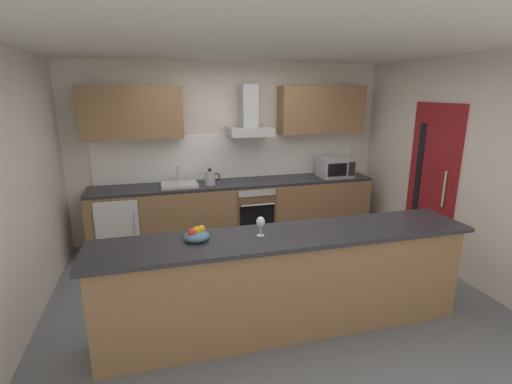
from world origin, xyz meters
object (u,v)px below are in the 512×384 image
at_px(microwave, 335,167).
at_px(fruit_bowl, 197,235).
at_px(range_hood, 250,120).
at_px(oven, 252,210).
at_px(sink, 179,184).
at_px(wine_glass, 261,223).
at_px(refrigerator, 119,224).
at_px(kettle, 210,178).

distance_m(microwave, fruit_bowl, 3.21).
xyz_separation_m(range_hood, fruit_bowl, (-1.06, -2.31, -0.78)).
distance_m(oven, sink, 1.15).
distance_m(sink, wine_glass, 2.31).
bearing_deg(sink, range_hood, 6.42).
bearing_deg(refrigerator, wine_glass, -58.09).
bearing_deg(microwave, range_hood, 173.20).
xyz_separation_m(range_hood, wine_glass, (-0.51, -2.36, -0.70)).
xyz_separation_m(microwave, sink, (-2.37, 0.04, -0.12)).
relative_size(kettle, wine_glass, 1.62).
height_order(oven, fruit_bowl, fruit_bowl).
bearing_deg(kettle, sink, 174.08).
distance_m(range_hood, fruit_bowl, 2.66).
relative_size(sink, kettle, 1.73).
bearing_deg(wine_glass, sink, 103.75).
bearing_deg(fruit_bowl, sink, 89.85).
distance_m(microwave, kettle, 1.94).
distance_m(kettle, range_hood, 1.01).
distance_m(microwave, sink, 2.38).
xyz_separation_m(oven, sink, (-1.05, 0.01, 0.47)).
bearing_deg(oven, fruit_bowl, -115.91).
distance_m(refrigerator, sink, 0.98).
bearing_deg(fruit_bowl, wine_glass, -5.13).
height_order(sink, kettle, sink).
bearing_deg(range_hood, kettle, -165.30).
bearing_deg(kettle, wine_glass, -86.95).
height_order(range_hood, wine_glass, range_hood).
xyz_separation_m(kettle, wine_glass, (0.12, -2.20, 0.08)).
bearing_deg(wine_glass, kettle, 93.05).
bearing_deg(fruit_bowl, kettle, 78.50).
xyz_separation_m(microwave, fruit_bowl, (-2.38, -2.15, -0.04)).
xyz_separation_m(kettle, fruit_bowl, (-0.44, -2.15, -0.00)).
bearing_deg(refrigerator, oven, 0.08).
height_order(refrigerator, range_hood, range_hood).
xyz_separation_m(refrigerator, kettle, (1.27, -0.03, 0.58)).
distance_m(microwave, range_hood, 1.52).
xyz_separation_m(sink, wine_glass, (0.55, -2.24, 0.15)).
height_order(kettle, range_hood, range_hood).
bearing_deg(sink, oven, -0.60).
relative_size(microwave, sink, 1.00).
bearing_deg(microwave, sink, 179.06).
bearing_deg(wine_glass, range_hood, 77.92).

